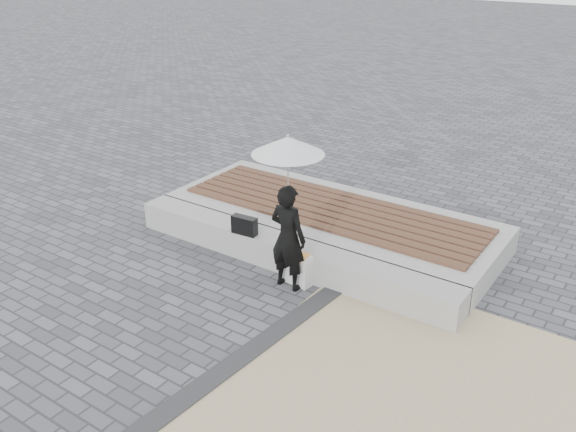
% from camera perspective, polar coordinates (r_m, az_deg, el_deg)
% --- Properties ---
extents(ground, '(80.00, 80.00, 0.00)m').
position_cam_1_polar(ground, '(7.40, -7.30, -9.66)').
color(ground, '#525258').
rests_on(ground, ground).
extents(edging_band, '(0.61, 5.20, 0.04)m').
position_cam_1_polar(edging_band, '(6.69, -5.22, -13.63)').
color(edging_band, '#2B2B2D').
rests_on(edging_band, ground).
extents(seating_ledge, '(5.00, 0.45, 0.40)m').
position_cam_1_polar(seating_ledge, '(8.37, -0.15, -3.48)').
color(seating_ledge, gray).
rests_on(seating_ledge, ground).
extents(timber_platform, '(5.00, 2.00, 0.40)m').
position_cam_1_polar(timber_platform, '(9.28, 4.06, -0.58)').
color(timber_platform, '#A6A6A0').
rests_on(timber_platform, ground).
extents(timber_decking, '(4.60, 1.40, 0.04)m').
position_cam_1_polar(timber_decking, '(9.19, 4.10, 0.66)').
color(timber_decking, brown).
rests_on(timber_decking, timber_platform).
extents(woman, '(0.53, 0.36, 1.41)m').
position_cam_1_polar(woman, '(7.68, -0.00, -2.01)').
color(woman, black).
rests_on(woman, ground).
extents(parasol, '(0.87, 0.87, 1.12)m').
position_cam_1_polar(parasol, '(7.21, -0.00, 6.58)').
color(parasol, '#BBBBC0').
rests_on(parasol, ground).
extents(handbag, '(0.37, 0.16, 0.26)m').
position_cam_1_polar(handbag, '(8.42, -4.08, -0.87)').
color(handbag, black).
rests_on(handbag, seating_ledge).
extents(canvas_tote, '(0.43, 0.22, 0.43)m').
position_cam_1_polar(canvas_tote, '(7.97, 0.84, -4.89)').
color(canvas_tote, silver).
rests_on(canvas_tote, ground).
extents(magazine, '(0.35, 0.27, 0.01)m').
position_cam_1_polar(magazine, '(7.83, 0.65, -3.64)').
color(magazine, '#DC4D2F').
rests_on(magazine, canvas_tote).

